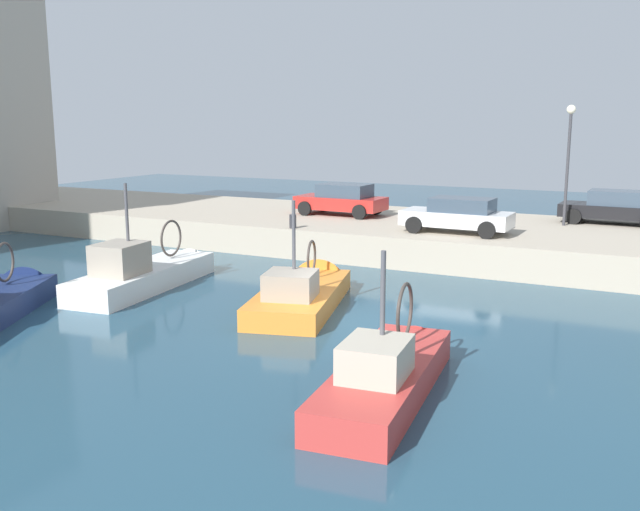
% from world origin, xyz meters
% --- Properties ---
extents(water_surface, '(80.00, 80.00, 0.00)m').
position_xyz_m(water_surface, '(0.00, 0.00, 0.00)').
color(water_surface, navy).
rests_on(water_surface, ground).
extents(quay_wall, '(9.00, 56.00, 1.20)m').
position_xyz_m(quay_wall, '(11.50, 0.00, 0.60)').
color(quay_wall, '#ADA08C').
rests_on(quay_wall, ground).
extents(fishing_boat_white, '(7.09, 2.49, 4.33)m').
position_xyz_m(fishing_boat_white, '(0.86, 7.88, 0.15)').
color(fishing_boat_white, white).
rests_on(fishing_boat_white, ground).
extents(fishing_boat_orange, '(6.61, 3.57, 4.20)m').
position_xyz_m(fishing_boat_orange, '(1.23, 2.23, 0.10)').
color(fishing_boat_orange, orange).
rests_on(fishing_boat_orange, ground).
extents(fishing_boat_red, '(6.43, 2.20, 3.74)m').
position_xyz_m(fishing_boat_red, '(-4.04, -2.58, 0.12)').
color(fishing_boat_red, '#BC3833').
rests_on(fishing_boat_red, ground).
extents(parked_car_red, '(2.05, 4.02, 1.41)m').
position_xyz_m(parked_car_red, '(11.79, 5.93, 1.92)').
color(parked_car_red, red).
rests_on(parked_car_red, quay_wall).
extents(parked_car_white, '(1.95, 4.12, 1.35)m').
position_xyz_m(parked_car_white, '(9.19, -0.18, 1.89)').
color(parked_car_white, silver).
rests_on(parked_car_white, quay_wall).
extents(parked_car_black, '(2.04, 4.21, 1.39)m').
position_xyz_m(parked_car_black, '(14.40, -5.33, 1.91)').
color(parked_car_black, black).
rests_on(parked_car_black, quay_wall).
extents(mooring_bollard_north, '(0.28, 0.28, 0.55)m').
position_xyz_m(mooring_bollard_north, '(7.35, 6.00, 1.48)').
color(mooring_bollard_north, '#2D2D33').
rests_on(mooring_bollard_north, quay_wall).
extents(quay_streetlamp, '(0.36, 0.36, 4.83)m').
position_xyz_m(quay_streetlamp, '(13.00, -3.53, 4.45)').
color(quay_streetlamp, '#38383D').
rests_on(quay_streetlamp, quay_wall).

